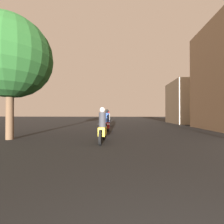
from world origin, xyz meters
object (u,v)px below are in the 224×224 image
object	(u,v)px
motorcycle_yellow	(102,128)
motorcycle_blue	(108,120)
building_right_far	(190,102)
motorcycle_red	(107,123)
street_tree	(10,58)

from	to	relation	value
motorcycle_yellow	motorcycle_blue	world-z (taller)	motorcycle_yellow
motorcycle_yellow	building_right_far	bearing A→B (deg)	46.80
motorcycle_yellow	building_right_far	distance (m)	17.24
building_right_far	motorcycle_blue	bearing A→B (deg)	-153.39
motorcycle_red	street_tree	xyz separation A→B (m)	(-4.72, -3.00, 3.57)
motorcycle_blue	street_tree	distance (m)	9.94
motorcycle_yellow	street_tree	xyz separation A→B (m)	(-4.85, 0.43, 3.57)
motorcycle_yellow	street_tree	world-z (taller)	street_tree
motorcycle_blue	street_tree	xyz separation A→B (m)	(-4.33, -8.20, 3.58)
motorcycle_red	motorcycle_yellow	bearing A→B (deg)	-97.52
motorcycle_blue	motorcycle_yellow	bearing A→B (deg)	-84.35
motorcycle_red	motorcycle_blue	xyz separation A→B (m)	(-0.38, 5.20, -0.01)
motorcycle_red	motorcycle_blue	distance (m)	5.22
building_right_far	motorcycle_yellow	bearing A→B (deg)	-125.70
motorcycle_blue	building_right_far	xyz separation A→B (m)	(10.49, 5.26, 2.17)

